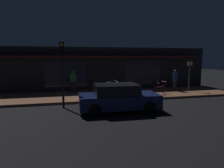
# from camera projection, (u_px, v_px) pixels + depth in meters

# --- Properties ---
(ground_plane) EXTENTS (60.00, 60.00, 0.00)m
(ground_plane) POSITION_uv_depth(u_px,v_px,m) (123.00, 105.00, 11.61)
(ground_plane) COLOR black
(sidewalk_slab) EXTENTS (18.00, 4.00, 0.15)m
(sidewalk_slab) POSITION_uv_depth(u_px,v_px,m) (111.00, 95.00, 14.49)
(sidewalk_slab) COLOR brown
(sidewalk_slab) RESTS_ON ground_plane
(storefront_building) EXTENTS (18.00, 3.30, 3.60)m
(storefront_building) POSITION_uv_depth(u_px,v_px,m) (103.00, 69.00, 17.53)
(storefront_building) COLOR black
(storefront_building) RESTS_ON ground_plane
(motorcycle) EXTENTS (1.70, 0.55, 0.97)m
(motorcycle) POSITION_uv_depth(u_px,v_px,m) (108.00, 87.00, 14.61)
(motorcycle) COLOR black
(motorcycle) RESTS_ON sidewalk_slab
(bicycle_parked) EXTENTS (1.47, 0.84, 0.91)m
(bicycle_parked) POSITION_uv_depth(u_px,v_px,m) (160.00, 89.00, 14.21)
(bicycle_parked) COLOR black
(bicycle_parked) RESTS_ON sidewalk_slab
(bicycle_extra) EXTENTS (1.66, 0.42, 0.91)m
(bicycle_extra) POSITION_uv_depth(u_px,v_px,m) (149.00, 86.00, 16.17)
(bicycle_extra) COLOR black
(bicycle_extra) RESTS_ON sidewalk_slab
(person_photographer) EXTENTS (0.44, 0.55, 1.67)m
(person_photographer) POSITION_uv_depth(u_px,v_px,m) (73.00, 81.00, 14.92)
(person_photographer) COLOR #28232D
(person_photographer) RESTS_ON sidewalk_slab
(person_bystander) EXTENTS (0.44, 0.56, 1.67)m
(person_bystander) POSITION_uv_depth(u_px,v_px,m) (175.00, 80.00, 15.69)
(person_bystander) COLOR #28232D
(person_bystander) RESTS_ON sidewalk_slab
(sign_post) EXTENTS (0.44, 0.09, 2.40)m
(sign_post) POSITION_uv_depth(u_px,v_px,m) (189.00, 74.00, 15.59)
(sign_post) COLOR #47474C
(sign_post) RESTS_ON sidewalk_slab
(traffic_light_pole) EXTENTS (0.24, 0.33, 3.60)m
(traffic_light_pole) POSITION_uv_depth(u_px,v_px,m) (62.00, 63.00, 10.69)
(traffic_light_pole) COLOR black
(traffic_light_pole) RESTS_ON ground_plane
(parked_car_near) EXTENTS (4.15, 1.88, 1.42)m
(parked_car_near) POSITION_uv_depth(u_px,v_px,m) (118.00, 98.00, 10.32)
(parked_car_near) COLOR black
(parked_car_near) RESTS_ON ground_plane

